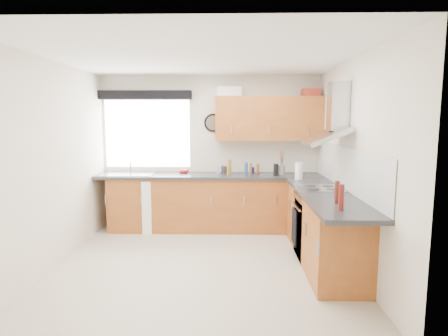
{
  "coord_description": "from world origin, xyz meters",
  "views": [
    {
      "loc": [
        0.37,
        -4.43,
        1.8
      ],
      "look_at": [
        0.25,
        0.85,
        1.1
      ],
      "focal_mm": 30.0,
      "sensor_mm": 36.0,
      "label": 1
    }
  ],
  "objects_px": {
    "extractor_hood": "(331,121)",
    "upper_cabinets": "(269,119)",
    "washing_machine": "(160,204)",
    "oven": "(319,225)"
  },
  "relations": [
    {
      "from": "extractor_hood",
      "to": "washing_machine",
      "type": "height_order",
      "value": "extractor_hood"
    },
    {
      "from": "upper_cabinets",
      "to": "washing_machine",
      "type": "bearing_deg",
      "value": -176.61
    },
    {
      "from": "upper_cabinets",
      "to": "extractor_hood",
      "type": "bearing_deg",
      "value": -63.87
    },
    {
      "from": "extractor_hood",
      "to": "oven",
      "type": "bearing_deg",
      "value": 180.0
    },
    {
      "from": "oven",
      "to": "washing_machine",
      "type": "height_order",
      "value": "oven"
    },
    {
      "from": "extractor_hood",
      "to": "washing_machine",
      "type": "bearing_deg",
      "value": 153.25
    },
    {
      "from": "oven",
      "to": "washing_machine",
      "type": "xyz_separation_m",
      "value": [
        -2.32,
        1.22,
        -0.01
      ]
    },
    {
      "from": "extractor_hood",
      "to": "upper_cabinets",
      "type": "relative_size",
      "value": 0.46
    },
    {
      "from": "extractor_hood",
      "to": "upper_cabinets",
      "type": "xyz_separation_m",
      "value": [
        -0.65,
        1.33,
        0.03
      ]
    },
    {
      "from": "washing_machine",
      "to": "extractor_hood",
      "type": "bearing_deg",
      "value": -40.28
    }
  ]
}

